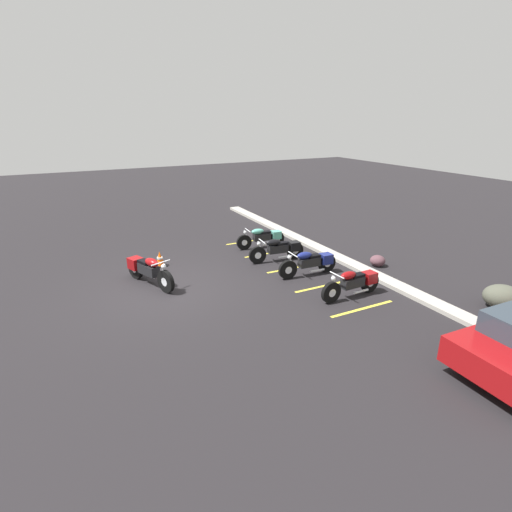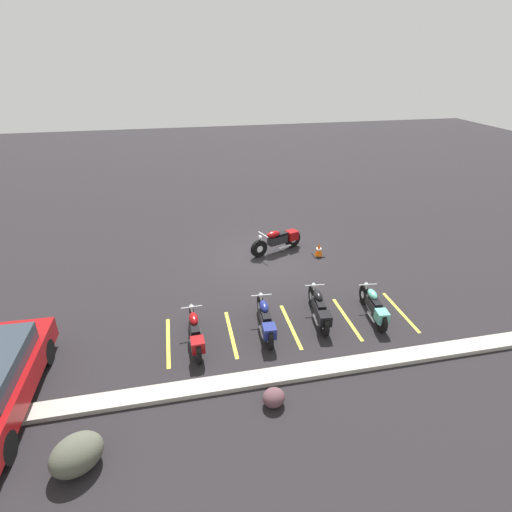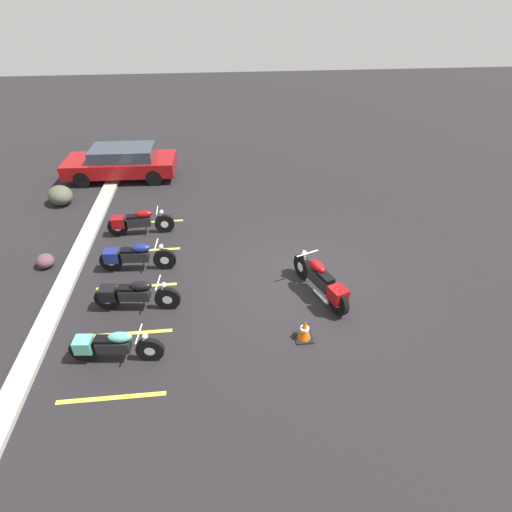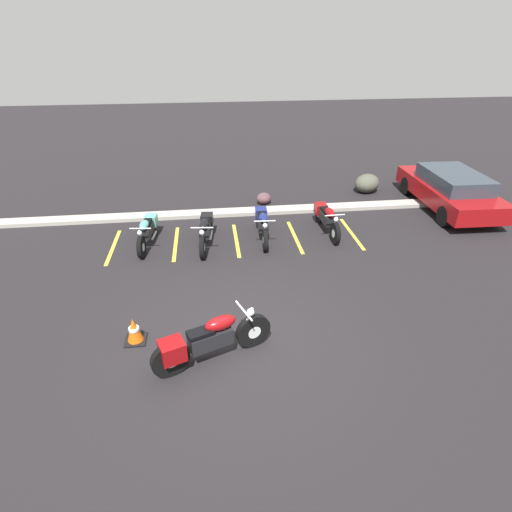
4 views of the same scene
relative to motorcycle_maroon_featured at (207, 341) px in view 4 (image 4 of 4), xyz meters
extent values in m
plane|color=black|center=(0.65, 0.36, -0.48)|extent=(60.00, 60.00, 0.00)
cylinder|color=black|center=(0.86, 0.33, -0.14)|extent=(0.68, 0.36, 0.68)
cylinder|color=silver|center=(0.86, 0.33, -0.14)|extent=(0.29, 0.22, 0.26)
cylinder|color=black|center=(-0.64, -0.25, -0.14)|extent=(0.68, 0.36, 0.68)
cylinder|color=silver|center=(-0.64, -0.25, -0.14)|extent=(0.29, 0.22, 0.26)
cube|color=black|center=(0.06, 0.02, 0.02)|extent=(0.84, 0.55, 0.31)
ellipsoid|color=maroon|center=(0.26, 0.10, 0.30)|extent=(0.64, 0.46, 0.25)
cube|color=black|center=(-0.10, -0.04, 0.23)|extent=(0.51, 0.40, 0.08)
cube|color=maroon|center=(-0.59, -0.23, 0.05)|extent=(0.52, 0.50, 0.35)
cylinder|color=silver|center=(0.74, 0.28, 0.13)|extent=(0.28, 0.16, 0.55)
cylinder|color=silver|center=(0.69, 0.26, 0.40)|extent=(0.27, 0.61, 0.04)
sphere|color=silver|center=(0.81, 0.31, 0.32)|extent=(0.15, 0.15, 0.15)
cylinder|color=silver|center=(-0.23, 0.06, -0.29)|extent=(0.56, 0.27, 0.07)
cylinder|color=black|center=(-1.67, 4.08, -0.18)|extent=(0.17, 0.60, 0.59)
cylinder|color=silver|center=(-1.67, 4.08, -0.18)|extent=(0.13, 0.24, 0.23)
cylinder|color=black|center=(-1.53, 5.46, -0.18)|extent=(0.17, 0.60, 0.59)
cylinder|color=silver|center=(-1.53, 5.46, -0.18)|extent=(0.13, 0.24, 0.23)
cube|color=black|center=(-1.60, 4.81, -0.05)|extent=(0.32, 0.71, 0.27)
ellipsoid|color=#59B29E|center=(-1.61, 4.64, 0.20)|extent=(0.28, 0.52, 0.22)
cube|color=black|center=(-1.58, 4.97, 0.13)|extent=(0.25, 0.42, 0.07)
cube|color=#59B29E|center=(-1.54, 5.42, -0.02)|extent=(0.36, 0.39, 0.31)
cylinder|color=silver|center=(-1.66, 4.18, 0.05)|extent=(0.08, 0.24, 0.48)
cylinder|color=silver|center=(-1.65, 4.24, 0.29)|extent=(0.56, 0.09, 0.03)
sphere|color=silver|center=(-1.66, 4.12, 0.21)|extent=(0.13, 0.13, 0.13)
cylinder|color=silver|center=(-1.45, 5.03, -0.32)|extent=(0.11, 0.50, 0.06)
cylinder|color=black|center=(-0.07, 3.83, -0.17)|extent=(0.18, 0.63, 0.62)
cylinder|color=silver|center=(-0.07, 3.83, -0.17)|extent=(0.14, 0.25, 0.24)
cylinder|color=black|center=(0.08, 5.29, -0.17)|extent=(0.18, 0.63, 0.62)
cylinder|color=silver|center=(0.08, 5.29, -0.17)|extent=(0.14, 0.25, 0.24)
cube|color=black|center=(0.01, 4.61, -0.03)|extent=(0.34, 0.74, 0.28)
ellipsoid|color=black|center=(-0.01, 4.42, 0.23)|extent=(0.30, 0.55, 0.23)
cube|color=black|center=(0.03, 4.77, 0.16)|extent=(0.27, 0.44, 0.08)
cube|color=black|center=(0.08, 5.24, 0.00)|extent=(0.38, 0.41, 0.32)
cylinder|color=silver|center=(-0.05, 3.95, 0.08)|extent=(0.08, 0.25, 0.50)
cylinder|color=silver|center=(-0.05, 4.00, 0.32)|extent=(0.59, 0.09, 0.03)
sphere|color=silver|center=(-0.06, 3.88, 0.25)|extent=(0.13, 0.13, 0.13)
cylinder|color=silver|center=(0.17, 4.83, -0.31)|extent=(0.12, 0.52, 0.07)
cylinder|color=black|center=(1.62, 4.05, -0.17)|extent=(0.15, 0.63, 0.62)
cylinder|color=silver|center=(1.62, 4.05, -0.17)|extent=(0.13, 0.24, 0.24)
cylinder|color=black|center=(1.70, 5.51, -0.17)|extent=(0.15, 0.63, 0.62)
cylinder|color=silver|center=(1.70, 5.51, -0.17)|extent=(0.13, 0.24, 0.24)
cube|color=black|center=(1.66, 4.83, -0.03)|extent=(0.30, 0.73, 0.28)
ellipsoid|color=navy|center=(1.65, 4.64, 0.23)|extent=(0.27, 0.54, 0.23)
cube|color=black|center=(1.67, 4.99, 0.16)|extent=(0.25, 0.43, 0.08)
cube|color=navy|center=(1.69, 5.46, 0.00)|extent=(0.36, 0.40, 0.32)
cylinder|color=silver|center=(1.62, 4.16, 0.08)|extent=(0.07, 0.25, 0.50)
cylinder|color=silver|center=(1.63, 4.22, 0.32)|extent=(0.59, 0.06, 0.03)
sphere|color=silver|center=(1.62, 4.09, 0.25)|extent=(0.13, 0.13, 0.13)
cylinder|color=silver|center=(1.80, 5.06, -0.31)|extent=(0.09, 0.52, 0.07)
cylinder|color=black|center=(3.63, 4.22, -0.17)|extent=(0.14, 0.62, 0.62)
cylinder|color=silver|center=(3.63, 4.22, -0.17)|extent=(0.13, 0.24, 0.23)
cylinder|color=black|center=(3.57, 5.67, -0.17)|extent=(0.14, 0.62, 0.62)
cylinder|color=silver|center=(3.57, 5.67, -0.17)|extent=(0.13, 0.24, 0.23)
cube|color=black|center=(3.60, 4.99, -0.03)|extent=(0.29, 0.72, 0.28)
ellipsoid|color=maroon|center=(3.61, 4.80, 0.22)|extent=(0.26, 0.53, 0.22)
cube|color=black|center=(3.59, 5.15, 0.16)|extent=(0.24, 0.42, 0.07)
cube|color=maroon|center=(3.57, 5.62, 0.00)|extent=(0.35, 0.39, 0.32)
cylinder|color=silver|center=(3.62, 4.33, 0.07)|extent=(0.07, 0.25, 0.50)
cylinder|color=silver|center=(3.62, 4.39, 0.31)|extent=(0.58, 0.06, 0.03)
sphere|color=silver|center=(3.63, 4.27, 0.24)|extent=(0.13, 0.13, 0.13)
cylinder|color=silver|center=(3.72, 5.23, -0.31)|extent=(0.09, 0.52, 0.07)
cylinder|color=black|center=(7.38, 7.69, -0.16)|extent=(0.24, 0.65, 0.64)
cylinder|color=black|center=(8.96, 7.65, -0.16)|extent=(0.24, 0.65, 0.64)
cylinder|color=black|center=(7.30, 4.94, -0.16)|extent=(0.24, 0.65, 0.64)
cylinder|color=black|center=(8.88, 4.90, -0.16)|extent=(0.24, 0.65, 0.64)
cube|color=maroon|center=(8.13, 6.30, 0.08)|extent=(1.92, 4.35, 0.55)
cube|color=#2D3842|center=(8.12, 6.15, 0.58)|extent=(1.58, 2.45, 0.45)
cube|color=#A8A399|center=(0.65, 6.65, -0.42)|extent=(18.00, 0.50, 0.12)
ellipsoid|color=#4C4E40|center=(6.02, 8.11, -0.15)|extent=(1.28, 1.23, 0.67)
ellipsoid|color=brown|center=(2.05, 7.41, -0.28)|extent=(0.69, 0.68, 0.39)
cube|color=black|center=(-1.40, 0.72, -0.46)|extent=(0.40, 0.40, 0.03)
cone|color=#EA590F|center=(-1.40, 0.72, -0.21)|extent=(0.32, 0.32, 0.53)
cylinder|color=white|center=(-1.40, 0.72, -0.19)|extent=(0.20, 0.20, 0.06)
cube|color=gold|center=(-2.57, 4.76, -0.48)|extent=(0.10, 2.10, 0.00)
cube|color=gold|center=(-0.84, 4.76, -0.48)|extent=(0.10, 2.10, 0.00)
cube|color=gold|center=(0.88, 4.76, -0.48)|extent=(0.10, 2.10, 0.00)
cube|color=gold|center=(2.61, 4.76, -0.48)|extent=(0.10, 2.10, 0.00)
cube|color=gold|center=(4.33, 4.76, -0.48)|extent=(0.10, 2.10, 0.00)
camera|label=1|loc=(11.64, -2.22, 4.46)|focal=28.00mm
camera|label=2|loc=(3.75, 13.60, 6.54)|focal=28.00mm
camera|label=3|loc=(-7.62, 2.45, 6.20)|focal=28.00mm
camera|label=4|loc=(0.20, -5.47, 4.79)|focal=28.00mm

